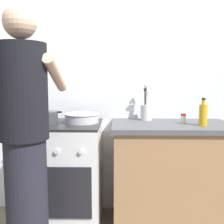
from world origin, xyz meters
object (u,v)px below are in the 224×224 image
Objects in this scene: mixing_bowl at (82,118)px; spice_bottle at (183,119)px; pot at (47,117)px; person at (25,145)px; stove_range at (66,175)px; utensil_crock at (146,110)px; oil_bottle at (203,114)px.

mixing_bowl is 3.67× the size of spice_bottle.
pot is 0.14× the size of person.
stove_range is 2.76× the size of utensil_crock.
mixing_bowl is at bearing 67.24° from person.
spice_bottle is 1.29m from person.
spice_bottle is at bearing -29.74° from utensil_crock.
oil_bottle is at bearing -40.01° from spice_bottle.
spice_bottle reaches higher than mixing_bowl.
stove_range is at bearing 78.11° from person.
oil_bottle is at bearing -33.14° from utensil_crock.
utensil_crock is 0.51m from oil_bottle.
utensil_crock is (0.70, 0.19, 0.54)m from stove_range.
oil_bottle is (0.13, -0.11, 0.05)m from spice_bottle.
pot is 0.75× the size of utensil_crock.
mixing_bowl is at bearing -164.55° from utensil_crock.
pot is at bearing -177.56° from spice_bottle.
stove_range is at bearing -178.71° from spice_bottle.
mixing_bowl is 1.36× the size of oil_bottle.
stove_range is 3.69× the size of pot.
utensil_crock is at bearing 14.47° from pot.
person reaches higher than utensil_crock.
stove_range is 0.52m from pot.
pot is 1.10× the size of oil_bottle.
stove_range is 4.08× the size of oil_bottle.
pot is at bearing -165.53° from utensil_crock.
utensil_crock is 1.15m from person.
pot is 0.87m from utensil_crock.
utensil_crock is at bearing 15.45° from mixing_bowl.
mixing_bowl is at bearing 172.97° from oil_bottle.
pot is (-0.14, -0.03, 0.50)m from stove_range.
oil_bottle reaches higher than spice_bottle.
oil_bottle is at bearing -7.03° from mixing_bowl.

